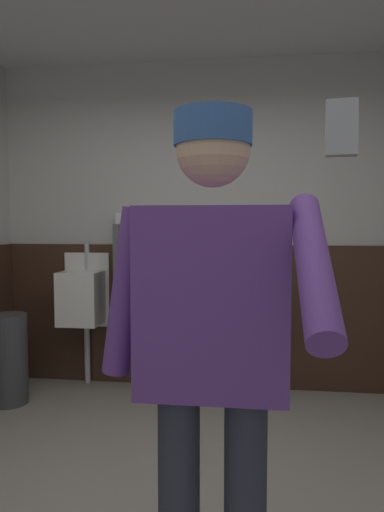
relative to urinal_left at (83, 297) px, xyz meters
The scene contains 10 objects.
wall_back 1.20m from the urinal_left, 12.22° to the left, with size 4.09×0.12×2.77m, color #B2B2AD.
wainscot_band_back 1.04m from the urinal_left, ahead, with size 3.49×0.03×1.22m, color #382319.
urinal_left is the anchor object (origin of this frame).
urinal_middle 0.75m from the urinal_left, ahead, with size 0.40×0.34×1.24m.
urinal_right 1.50m from the urinal_left, ahead, with size 0.40×0.34×1.24m.
privacy_divider_panel 0.42m from the urinal_left, 10.65° to the right, with size 0.04×0.40×0.90m, color #4C4C51.
person 2.62m from the urinal_left, 60.05° to the right, with size 0.69×0.60×1.74m.
cell_phone 3.29m from the urinal_left, 59.99° to the right, with size 0.06×0.02×0.11m, color #A5A8B2.
trash_bin 0.75m from the urinal_left, 134.94° to the right, with size 0.29×0.29×0.70m, color #38383D.
soap_dispenser 0.71m from the urinal_left, 20.43° to the left, with size 0.10×0.07×0.18m, color silver.
Camera 1 is at (0.40, -1.87, 1.39)m, focal length 31.74 mm.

